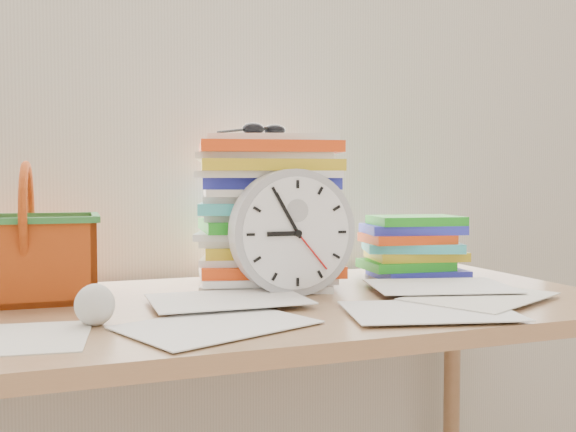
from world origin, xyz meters
name	(u,v)px	position (x,y,z in m)	size (l,w,h in m)	color
curtain	(213,52)	(0.00, 1.98, 1.30)	(2.40, 0.01, 2.50)	beige
desk	(261,339)	(0.00, 1.60, 0.68)	(1.40, 0.70, 0.75)	#956B45
paper_stack	(270,211)	(0.08, 1.78, 0.92)	(0.33, 0.27, 0.33)	white
clock	(292,232)	(0.08, 1.64, 0.88)	(0.26, 0.26, 0.05)	#A8A8AB
sunglasses	(264,130)	(0.07, 1.77, 1.10)	(0.13, 0.11, 0.03)	black
book_stack	(411,247)	(0.44, 1.77, 0.82)	(0.25, 0.19, 0.15)	white
basket	(27,233)	(-0.42, 1.76, 0.88)	(0.26, 0.21, 0.26)	#CB4E13
crumpled_ball	(94,304)	(-0.32, 1.49, 0.78)	(0.07, 0.07, 0.07)	silver
scattered_papers	(260,297)	(0.00, 1.60, 0.76)	(1.26, 0.42, 0.02)	white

